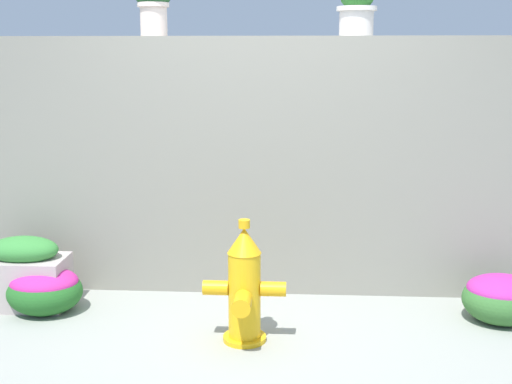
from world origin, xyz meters
TOP-DOWN VIEW (x-y plane):
  - ground_plane at (0.00, 0.00)m, footprint 24.00×24.00m
  - stone_wall at (0.00, 1.24)m, footprint 4.82×0.41m
  - potted_plant_2 at (0.68, 1.23)m, footprint 0.28×0.28m
  - fire_hydrant at (-0.03, 0.21)m, footprint 0.50×0.40m
  - flower_bush_left at (1.62, 0.63)m, footprint 0.51×0.46m
  - flower_bush_right at (-1.41, 0.61)m, footprint 0.51×0.46m
  - planter_box at (-1.58, 0.70)m, footprint 0.56×0.35m

SIDE VIEW (x-z plane):
  - ground_plane at x=0.00m, z-range 0.00..0.00m
  - flower_bush_right at x=-1.41m, z-range 0.01..0.31m
  - flower_bush_left at x=1.62m, z-range 0.01..0.33m
  - planter_box at x=-1.58m, z-range -0.01..0.48m
  - fire_hydrant at x=-0.03m, z-range -0.04..0.72m
  - stone_wall at x=0.00m, z-range 0.00..1.83m
  - potted_plant_2 at x=0.68m, z-range 1.86..2.28m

